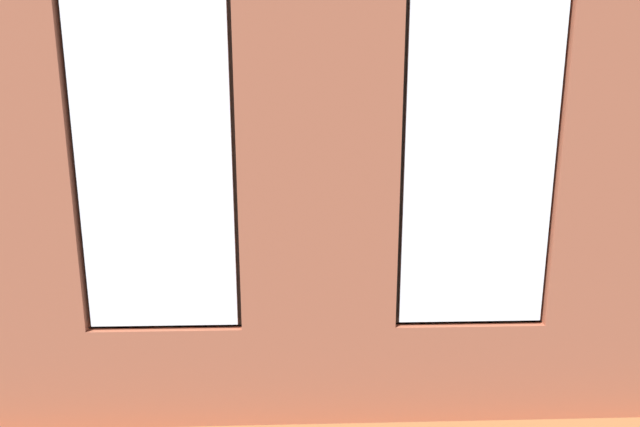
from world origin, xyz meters
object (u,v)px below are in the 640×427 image
Objects in this scene: remote_silver at (336,264)px; remote_gray at (298,268)px; table_plant_small at (320,251)px; coffee_table at (336,270)px; potted_plant_mid_room_small at (368,249)px; potted_plant_near_tv at (87,268)px; tv_flatscreen at (72,209)px; couch_by_window at (230,337)px; couch_left at (554,280)px; potted_plant_corner_near_left at (491,200)px; remote_black at (346,268)px; potted_plant_by_left_couch at (476,243)px; media_console at (77,261)px; cup_ceramic at (368,257)px; potted_plant_between_couches at (385,320)px; potted_plant_foreground_right at (131,204)px; potted_plant_beside_window_right at (83,306)px.

remote_gray is at bearing -159.45° from remote_silver.
coffee_table is at bearing 151.32° from table_plant_small.
potted_plant_mid_room_small is (-0.95, -1.18, -0.12)m from remote_gray.
potted_plant_near_tv is (2.33, 0.05, 0.04)m from remote_gray.
remote_silver is 0.15× the size of tv_flatscreen.
couch_by_window is 0.87× the size of couch_left.
potted_plant_corner_near_left is (-2.58, -2.12, 0.43)m from coffee_table.
remote_black is 2.87m from potted_plant_near_tv.
potted_plant_by_left_couch is (-2.03, -1.13, -0.01)m from coffee_table.
potted_plant_corner_near_left is at bearing -167.46° from media_console.
couch_left reaches higher than cup_ceramic.
potted_plant_by_left_couch is at bearing -72.32° from remote_gray.
potted_plant_by_left_couch is (-5.34, -0.33, 0.10)m from media_console.
potted_plant_between_couches reaches higher than remote_black.
remote_gray is 3.03m from media_console.
potted_plant_mid_room_small reaches higher than coffee_table.
potted_plant_near_tv is (3.15, 0.30, -0.00)m from cup_ceramic.
potted_plant_corner_near_left is (-0.55, -0.98, 0.44)m from potted_plant_by_left_couch.
remote_silver is at bearing 166.31° from media_console.
cup_ceramic is at bearing 42.15° from potted_plant_corner_near_left.
couch_left is at bearing 156.73° from potted_plant_foreground_right.
cup_ceramic is 3.79m from tv_flatscreen.
cup_ceramic is 0.60× the size of remote_gray.
coffee_table is 1.25× the size of tv_flatscreen.
media_console is at bearing 62.92° from remote_gray.
remote_silver is (-0.18, 0.10, -0.13)m from table_plant_small.
remote_gray is 0.35× the size of potted_plant_mid_room_small.
potted_plant_between_couches is at bearing -158.82° from remote_black.
couch_left is 2.91× the size of potted_plant_between_couches.
tv_flatscreen is at bearing -64.78° from potted_plant_beside_window_right.
remote_gray is 3.07m from tv_flatscreen.
potted_plant_beside_window_right reaches higher than cup_ceramic.
couch_left reaches higher than remote_black.
couch_by_window reaches higher than remote_black.
remote_silver is at bearing -83.99° from remote_gray.
potted_plant_between_couches is at bearing 58.43° from potted_plant_corner_near_left.
potted_plant_between_couches is (-2.45, -0.15, -0.22)m from potted_plant_beside_window_right.
potted_plant_mid_room_small is (1.91, -1.35, -0.01)m from couch_left.
remote_black is 0.22× the size of potted_plant_near_tv.
potted_plant_foreground_right reaches higher than couch_left.
potted_plant_beside_window_right is 2.47m from potted_plant_between_couches.
potted_plant_mid_room_small is at bearing 2.67° from potted_plant_by_left_couch.
potted_plant_corner_near_left is (-5.89, -1.31, -0.15)m from tv_flatscreen.
remote_black is (-0.11, 0.12, 0.00)m from remote_silver.
remote_black is (0.29, 0.26, -0.04)m from cup_ceramic.
potted_plant_beside_window_right is 0.92× the size of potted_plant_foreground_right.
potted_plant_near_tv is at bearing 119.56° from media_console.
couch_left reaches higher than potted_plant_near_tv.
potted_plant_by_left_couch is 4.96m from potted_plant_near_tv.
table_plant_small is at bearing 65.66° from remote_black.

